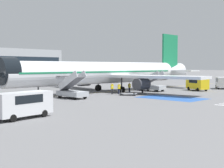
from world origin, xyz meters
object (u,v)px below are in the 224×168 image
object	(u,v)px
ground_crew_0	(112,88)
service_van_2	(23,103)
boarding_stairs_forward	(72,91)
boarding_stairs_aft	(152,86)
ground_crew_3	(142,87)
baggage_cart	(128,94)
fuel_tanker	(50,77)
service_van_0	(222,82)
service_van_1	(197,83)
airliner	(105,73)
ground_crew_2	(129,87)
ground_crew_1	(119,88)

from	to	relation	value
ground_crew_0	service_van_2	bearing A→B (deg)	-142.49
boarding_stairs_forward	ground_crew_0	size ratio (longest dim) A/B	2.86
boarding_stairs_aft	ground_crew_3	size ratio (longest dim) A/B	3.06
ground_crew_3	baggage_cart	bearing A→B (deg)	104.14
service_van_2	ground_crew_0	size ratio (longest dim) A/B	2.95
boarding_stairs_forward	service_van_2	distance (m)	17.16
fuel_tanker	service_van_2	world-z (taller)	fuel_tanker
service_van_0	ground_crew_3	size ratio (longest dim) A/B	2.64
boarding_stairs_forward	service_van_1	bearing A→B (deg)	-11.68
airliner	ground_crew_0	distance (m)	5.06
airliner	boarding_stairs_aft	bearing A→B (deg)	-120.45
service_van_2	airliner	bearing A→B (deg)	114.41
boarding_stairs_aft	service_van_1	size ratio (longest dim) A/B	1.07
service_van_1	ground_crew_3	distance (m)	11.74
ground_crew_2	ground_crew_3	bearing A→B (deg)	113.54
airliner	ground_crew_2	distance (m)	4.93
ground_crew_3	boarding_stairs_aft	bearing A→B (deg)	-76.54
boarding_stairs_aft	service_van_1	world-z (taller)	boarding_stairs_aft
boarding_stairs_aft	service_van_2	bearing A→B (deg)	-161.50
airliner	boarding_stairs_forward	xyz separation A→B (m)	(-10.88, -4.16, -2.45)
ground_crew_0	ground_crew_3	bearing A→B (deg)	-4.80
boarding_stairs_aft	ground_crew_0	bearing A→B (deg)	176.86
baggage_cart	ground_crew_3	distance (m)	5.55
ground_crew_1	fuel_tanker	bearing A→B (deg)	-97.42
baggage_cart	boarding_stairs_forward	bearing A→B (deg)	133.65
fuel_tanker	service_van_2	xyz separation A→B (m)	(-31.43, -40.94, -0.49)
ground_crew_1	baggage_cart	bearing A→B (deg)	87.38
boarding_stairs_forward	service_van_2	world-z (taller)	boarding_stairs_forward
boarding_stairs_aft	service_van_0	bearing A→B (deg)	-23.54
airliner	ground_crew_0	world-z (taller)	airliner
service_van_2	ground_crew_1	distance (m)	25.16
boarding_stairs_aft	service_van_2	xyz separation A→B (m)	(-32.06, -9.79, 0.42)
service_van_1	ground_crew_0	xyz separation A→B (m)	(-16.59, 6.22, -0.34)
service_van_2	ground_crew_2	world-z (taller)	service_van_2
airliner	ground_crew_1	distance (m)	5.40
baggage_cart	airliner	bearing A→B (deg)	45.85
boarding_stairs_forward	service_van_2	bearing A→B (deg)	-141.69
boarding_stairs_aft	ground_crew_1	xyz separation A→B (m)	(-8.89, 0.03, 0.08)
boarding_stairs_forward	baggage_cart	xyz separation A→B (m)	(9.01, -2.80, -0.73)
baggage_cart	ground_crew_2	xyz separation A→B (m)	(4.79, 3.86, 0.69)
airliner	ground_crew_0	size ratio (longest dim) A/B	25.23
service_van_1	boarding_stairs_forward	bearing A→B (deg)	11.04
airliner	ground_crew_2	xyz separation A→B (m)	(2.92, -3.10, -2.49)
service_van_0	ground_crew_2	bearing A→B (deg)	-147.62
airliner	service_van_1	distance (m)	17.62
ground_crew_3	ground_crew_0	bearing A→B (deg)	72.94
service_van_0	ground_crew_1	size ratio (longest dim) A/B	2.54
service_van_2	baggage_cart	distance (m)	23.98
boarding_stairs_forward	ground_crew_2	xyz separation A→B (m)	(13.80, 1.06, -0.04)
baggage_cart	ground_crew_3	world-z (taller)	ground_crew_3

